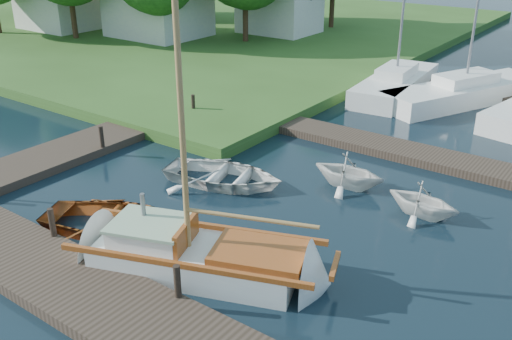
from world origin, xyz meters
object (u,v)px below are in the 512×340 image
Objects in this scene: mooring_post_5 at (193,104)px; dinghy at (116,217)px; sailboat at (203,259)px; house_c at (280,2)px; mooring_post_2 at (177,281)px; marina_boat_1 at (464,91)px; tender_a at (223,172)px; tender_d at (424,198)px; mooring_post_1 at (52,222)px; marina_boat_0 at (396,83)px; tender_b at (349,169)px; mooring_post_4 at (102,137)px.

dinghy is (4.75, -8.51, -0.26)m from mooring_post_5.
house_c is at bearing 99.98° from sailboat.
mooring_post_2 is at bearing -60.14° from house_c.
sailboat is at bearing -157.56° from marina_boat_1.
mooring_post_5 is 0.20× the size of tender_a.
dinghy is at bearing 137.51° from tender_d.
mooring_post_2 is (4.50, 0.00, 0.00)m from mooring_post_1.
sailboat reaches higher than tender_d.
mooring_post_1 is at bearing 128.82° from dinghy.
dinghy is (-3.26, 0.08, 0.09)m from sailboat.
marina_boat_0 is at bearing 124.98° from marina_boat_1.
sailboat is 6.52m from tender_b.
sailboat is at bearing -24.16° from mooring_post_4.
marina_boat_1 is (0.06, 11.52, -0.07)m from tender_b.
mooring_post_4 is at bearing 107.36° from tender_d.
mooring_post_2 and mooring_post_4 have the same top height.
sailboat is at bearing 172.51° from tender_b.
mooring_post_5 is 6.78m from tender_a.
sailboat is 17.60m from marina_boat_0.
tender_a is 14.18m from marina_boat_1.
dinghy is 18.34m from marina_boat_1.
marina_boat_0 is 1.03× the size of marina_boat_1.
sailboat reaches higher than mooring_post_1.
mooring_post_1 is 0.33× the size of tender_b.
marina_boat_1 reaches higher than dinghy.
marina_boat_1 is (3.91, 17.92, 0.12)m from dinghy.
tender_a is at bearing 120.28° from mooring_post_2.
tender_a is 0.39× the size of marina_boat_0.
house_c reaches higher than tender_b.
tender_d is 0.22× the size of marina_boat_1.
tender_b is (3.85, 6.40, 0.19)m from dinghy.
mooring_post_2 is 7.89m from tender_b.
mooring_post_4 is 16.81m from marina_boat_1.
mooring_post_4 is 23.16m from house_c.
mooring_post_2 is 9.86m from mooring_post_4.
mooring_post_2 is 1.53m from sailboat.
sailboat reaches higher than tender_a.
marina_boat_0 is at bearing -16.67° from tender_a.
marina_boat_1 is at bearing 67.51° from sailboat.
tender_b is at bearing 59.75° from mooring_post_1.
mooring_post_1 is 0.08× the size of marina_boat_1.
mooring_post_1 is at bearing -68.20° from mooring_post_5.
mooring_post_4 is 0.20× the size of tender_a.
mooring_post_5 is at bearing 143.07° from marina_boat_0.
mooring_post_4 is 5.92m from dinghy.
tender_b is (0.10, 7.89, -0.07)m from mooring_post_2.
mooring_post_5 reaches higher than dinghy.
marina_boat_0 reaches higher than tender_b.
sailboat reaches higher than mooring_post_4.
mooring_post_5 is 0.08× the size of marina_boat_1.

